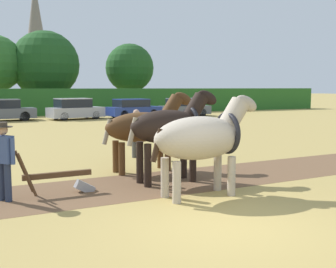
% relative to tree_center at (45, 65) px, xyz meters
% --- Properties ---
extents(ground_plane, '(240.00, 240.00, 0.00)m').
position_rel_tree_center_xyz_m(ground_plane, '(-2.55, -36.53, -4.57)').
color(ground_plane, '#A88E4C').
extents(hedgerow, '(61.10, 1.72, 2.28)m').
position_rel_tree_center_xyz_m(hedgerow, '(-2.55, -5.33, -3.43)').
color(hedgerow, '#286023').
rests_on(hedgerow, ground).
extents(tree_center, '(6.54, 6.54, 7.85)m').
position_rel_tree_center_xyz_m(tree_center, '(0.00, 0.00, 0.00)').
color(tree_center, '#423323').
rests_on(tree_center, ground).
extents(tree_center_right, '(4.96, 4.96, 6.85)m').
position_rel_tree_center_xyz_m(tree_center_right, '(8.28, -1.11, -0.21)').
color(tree_center_right, brown).
rests_on(tree_center_right, ground).
extents(church_spire, '(3.04, 3.04, 19.72)m').
position_rel_tree_center_xyz_m(church_spire, '(3.11, 29.45, 5.75)').
color(church_spire, gray).
rests_on(church_spire, ground).
extents(draft_horse_lead_left, '(2.75, 1.08, 2.28)m').
position_rel_tree_center_xyz_m(draft_horse_lead_left, '(-1.93, -34.62, -3.27)').
color(draft_horse_lead_left, '#B2A38E').
rests_on(draft_horse_lead_left, ground).
extents(draft_horse_lead_right, '(2.59, 0.95, 2.39)m').
position_rel_tree_center_xyz_m(draft_horse_lead_right, '(-1.99, -33.08, -3.17)').
color(draft_horse_lead_right, black).
rests_on(draft_horse_lead_right, ground).
extents(draft_horse_trail_left, '(2.84, 0.97, 2.32)m').
position_rel_tree_center_xyz_m(draft_horse_trail_left, '(-2.05, -31.54, -3.29)').
color(draft_horse_trail_left, '#513319').
rests_on(draft_horse_trail_left, ground).
extents(plow, '(1.74, 0.48, 1.13)m').
position_rel_tree_center_xyz_m(plow, '(-4.68, -33.19, -4.24)').
color(plow, '#4C331E').
rests_on(plow, ground).
extents(farmer_at_plow, '(0.44, 0.54, 1.67)m').
position_rel_tree_center_xyz_m(farmer_at_plow, '(-5.92, -33.26, -3.60)').
color(farmer_at_plow, '#28334C').
rests_on(farmer_at_plow, ground).
extents(farmer_beside_team, '(0.44, 0.56, 1.64)m').
position_rel_tree_center_xyz_m(farmer_beside_team, '(-1.50, -29.30, -3.62)').
color(farmer_beside_team, '#4C4C4C').
rests_on(farmer_beside_team, ground).
extents(parked_car_center_left, '(4.44, 2.08, 1.55)m').
position_rel_tree_center_xyz_m(parked_car_center_left, '(-4.66, -10.42, -3.82)').
color(parked_car_center_left, '#565B66').
rests_on(parked_car_center_left, ground).
extents(parked_car_center, '(4.28, 2.55, 1.57)m').
position_rel_tree_center_xyz_m(parked_car_center, '(0.38, -11.06, -3.82)').
color(parked_car_center, '#A8A8B2').
rests_on(parked_car_center, ground).
extents(parked_car_center_right, '(4.44, 2.49, 1.48)m').
position_rel_tree_center_xyz_m(parked_car_center_right, '(4.93, -11.22, -3.85)').
color(parked_car_center_right, navy).
rests_on(parked_car_center_right, ground).
extents(parked_car_right, '(4.19, 2.07, 1.48)m').
position_rel_tree_center_xyz_m(parked_car_right, '(9.42, -11.30, -3.85)').
color(parked_car_right, '#565B66').
rests_on(parked_car_right, ground).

